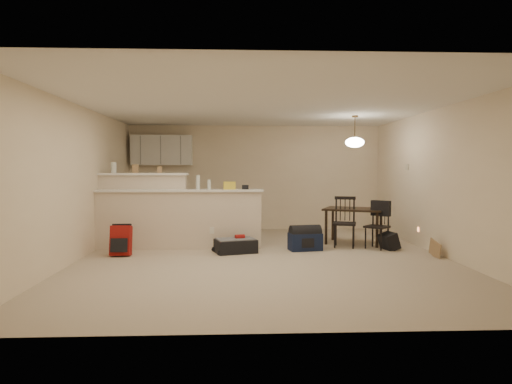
{
  "coord_description": "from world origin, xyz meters",
  "views": [
    {
      "loc": [
        -0.46,
        -7.49,
        1.48
      ],
      "look_at": [
        -0.1,
        0.7,
        1.05
      ],
      "focal_mm": 32.0,
      "sensor_mm": 36.0,
      "label": 1
    }
  ],
  "objects": [
    {
      "name": "dining_chair_near",
      "position": [
        1.57,
        0.91,
        0.47
      ],
      "size": [
        0.51,
        0.49,
        0.94
      ],
      "primitive_type": null,
      "rotation": [
        0.0,
        0.0,
        -0.28
      ],
      "color": "black",
      "rests_on": "ground"
    },
    {
      "name": "dining_chair_far",
      "position": [
        2.13,
        0.73,
        0.43
      ],
      "size": [
        0.52,
        0.52,
        0.86
      ],
      "primitive_type": null,
      "rotation": [
        0.0,
        0.0,
        -0.75
      ],
      "color": "black",
      "rests_on": "ground"
    },
    {
      "name": "breakfast_bar",
      "position": [
        -1.76,
        0.98,
        0.61
      ],
      "size": [
        3.08,
        0.58,
        1.39
      ],
      "color": "beige",
      "rests_on": "ground"
    },
    {
      "name": "extra_item_x",
      "position": [
        -0.6,
        0.9,
        1.14
      ],
      "size": [
        0.12,
        0.1,
        0.11
      ],
      "primitive_type": "cube",
      "color": "#A47E54",
      "rests_on": "breakfast_bar"
    },
    {
      "name": "upper_cabinets",
      "position": [
        -2.2,
        3.32,
        1.9
      ],
      "size": [
        1.4,
        0.34,
        0.7
      ],
      "primitive_type": "cube",
      "color": "white",
      "rests_on": "room"
    },
    {
      "name": "room",
      "position": [
        0.0,
        0.0,
        1.25
      ],
      "size": [
        7.0,
        7.02,
        2.5
      ],
      "color": "#BBA88F",
      "rests_on": "ground"
    },
    {
      "name": "red_backpack",
      "position": [
        -2.41,
        0.25,
        0.25
      ],
      "size": [
        0.34,
        0.21,
        0.5
      ],
      "primitive_type": "cube",
      "rotation": [
        0.0,
        0.0,
        0.01
      ],
      "color": "maroon",
      "rests_on": "ground"
    },
    {
      "name": "navy_duffel",
      "position": [
        0.78,
        0.61,
        0.16
      ],
      "size": [
        0.62,
        0.41,
        0.31
      ],
      "primitive_type": "cube",
      "rotation": [
        0.0,
        0.0,
        0.17
      ],
      "color": "#121C39",
      "rests_on": "ground"
    },
    {
      "name": "dining_table",
      "position": [
        1.85,
        1.29,
        0.61
      ],
      "size": [
        1.32,
        1.14,
        0.7
      ],
      "rotation": [
        0.0,
        0.0,
        -0.43
      ],
      "color": "black",
      "rests_on": "ground"
    },
    {
      "name": "pendant_lamp",
      "position": [
        1.85,
        1.29,
        1.99
      ],
      "size": [
        0.36,
        0.36,
        0.62
      ],
      "color": "brown",
      "rests_on": "room"
    },
    {
      "name": "jar",
      "position": [
        -2.74,
        1.12,
        1.49
      ],
      "size": [
        0.1,
        0.1,
        0.2
      ],
      "primitive_type": "cylinder",
      "color": "silver",
      "rests_on": "breakfast_bar"
    },
    {
      "name": "bag_lump",
      "position": [
        -0.58,
        0.9,
        1.16
      ],
      "size": [
        0.22,
        0.18,
        0.14
      ],
      "primitive_type": "cube",
      "color": "#A47E54",
      "rests_on": "breakfast_bar"
    },
    {
      "name": "bottle_b",
      "position": [
        -0.95,
        0.9,
        1.18
      ],
      "size": [
        0.06,
        0.06,
        0.18
      ],
      "primitive_type": "cylinder",
      "color": "silver",
      "rests_on": "breakfast_bar"
    },
    {
      "name": "suitcase",
      "position": [
        -0.47,
        0.43,
        0.12
      ],
      "size": [
        0.79,
        0.63,
        0.23
      ],
      "primitive_type": "cube",
      "rotation": [
        0.0,
        0.0,
        0.3
      ],
      "color": "black",
      "rests_on": "ground"
    },
    {
      "name": "small_box",
      "position": [
        -1.89,
        1.12,
        1.45
      ],
      "size": [
        0.08,
        0.06,
        0.12
      ],
      "primitive_type": "cube",
      "color": "#A47E54",
      "rests_on": "breakfast_bar"
    },
    {
      "name": "cardboard_sheet",
      "position": [
        2.85,
        -0.11,
        0.14
      ],
      "size": [
        0.04,
        0.36,
        0.27
      ],
      "primitive_type": "cube",
      "rotation": [
        0.0,
        0.0,
        1.63
      ],
      "color": "#A47E54",
      "rests_on": "ground"
    },
    {
      "name": "bottle_a",
      "position": [
        -1.16,
        0.9,
        1.22
      ],
      "size": [
        0.07,
        0.07,
        0.26
      ],
      "primitive_type": "cylinder",
      "color": "silver",
      "rests_on": "breakfast_bar"
    },
    {
      "name": "pouch",
      "position": [
        -0.29,
        0.9,
        1.13
      ],
      "size": [
        0.12,
        0.1,
        0.08
      ],
      "primitive_type": "cube",
      "color": "#A47E54",
      "rests_on": "breakfast_bar"
    },
    {
      "name": "cereal_box",
      "position": [
        -2.34,
        1.12,
        1.47
      ],
      "size": [
        0.1,
        0.07,
        0.16
      ],
      "primitive_type": "cube",
      "color": "#A47E54",
      "rests_on": "breakfast_bar"
    },
    {
      "name": "black_daypack",
      "position": [
        2.31,
        0.61,
        0.15
      ],
      "size": [
        0.3,
        0.38,
        0.29
      ],
      "primitive_type": "cube",
      "rotation": [
        0.0,
        0.0,
        1.8
      ],
      "color": "black",
      "rests_on": "ground"
    },
    {
      "name": "thermostat",
      "position": [
        2.98,
        1.55,
        1.5
      ],
      "size": [
        0.02,
        0.12,
        0.12
      ],
      "primitive_type": "cube",
      "color": "beige",
      "rests_on": "room"
    },
    {
      "name": "kitchen_counter",
      "position": [
        -2.0,
        3.19,
        0.45
      ],
      "size": [
        1.8,
        0.6,
        0.9
      ],
      "primitive_type": "cube",
      "color": "white",
      "rests_on": "ground"
    }
  ]
}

